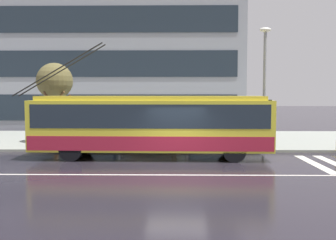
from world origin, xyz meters
name	(u,v)px	position (x,y,z in m)	size (l,w,h in m)	color
ground_plane	(177,169)	(0.00, 0.00, 0.00)	(160.00, 160.00, 0.00)	#242029
sidewalk_slab	(176,140)	(0.00, 9.27, 0.07)	(80.00, 10.00, 0.14)	gray
crosswalk_stripe_edge_near	(315,164)	(6.02, 1.14, 0.00)	(0.44, 4.40, 0.01)	beige
crosswalk_stripe_inner_a	(336,164)	(6.92, 1.14, 0.00)	(0.44, 4.40, 0.01)	beige
lane_centre_line	(177,175)	(0.00, -1.20, 0.00)	(72.00, 0.14, 0.01)	silver
trolleybus	(152,124)	(-1.17, 2.67, 1.62)	(12.13, 2.79, 5.43)	gold
bus_shelter	(154,112)	(-1.25, 6.28, 2.02)	(4.06, 1.57, 2.54)	gray
pedestrian_at_shelter	(114,118)	(-3.46, 5.80, 1.69)	(1.15, 1.15, 1.90)	#1A2749
pedestrian_approaching_curb	(226,126)	(3.00, 7.23, 1.14)	(0.51, 0.51, 1.69)	#26192E
pedestrian_walking_past	(190,115)	(0.84, 6.86, 1.81)	(1.16, 1.16, 2.05)	#21314A
pedestrian_waiting_by_pole	(176,117)	(-0.01, 5.71, 1.75)	(1.20, 1.20, 2.02)	#545041
street_lamp	(265,77)	(4.62, 4.69, 3.91)	(0.60, 0.32, 6.33)	gray
street_tree_bare	(55,82)	(-7.23, 7.33, 3.76)	(2.15, 2.15, 4.74)	brown
office_tower_corner_left	(103,31)	(-6.92, 21.22, 9.05)	(25.58, 12.24, 18.09)	gray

